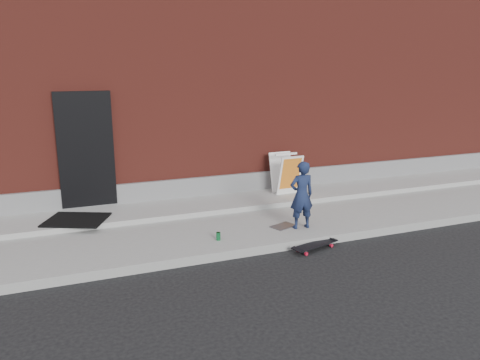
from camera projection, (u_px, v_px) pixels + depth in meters
name	position (u px, v px, depth m)	size (l,w,h in m)	color
ground	(271.00, 253.00, 7.65)	(80.00, 80.00, 0.00)	black
sidewalk	(238.00, 221.00, 8.99)	(20.00, 3.00, 0.15)	gray
apron	(222.00, 203.00, 9.78)	(20.00, 1.20, 0.10)	gray
building	(169.00, 84.00, 13.39)	(20.00, 8.10, 5.00)	maroon
child	(302.00, 195.00, 8.27)	(0.45, 0.29, 1.22)	#172242
skateboard	(315.00, 245.00, 7.79)	(0.89, 0.45, 0.10)	red
pizza_sign	(286.00, 173.00, 10.25)	(0.56, 0.66, 0.89)	white
soda_can	(218.00, 236.00, 7.81)	(0.07, 0.07, 0.14)	#1A8240
doormat	(76.00, 220.00, 8.49)	(1.04, 0.84, 0.03)	black
utility_plate	(283.00, 226.00, 8.48)	(0.45, 0.29, 0.01)	#4F5054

